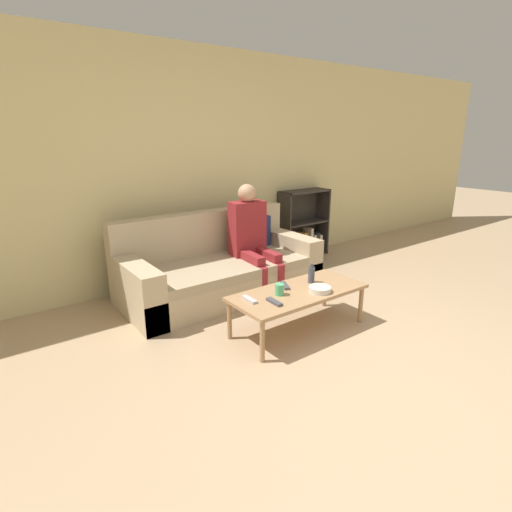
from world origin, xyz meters
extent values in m
plane|color=tan|center=(0.00, 0.00, 0.00)|extent=(22.00, 22.00, 0.00)
cube|color=beige|center=(0.00, 2.83, 1.30)|extent=(12.00, 0.06, 2.60)
cube|color=tan|center=(-0.09, 2.11, 0.14)|extent=(2.10, 0.95, 0.28)
cube|color=tan|center=(-0.09, 2.02, 0.33)|extent=(1.66, 0.77, 0.10)
cube|color=tan|center=(-0.09, 2.50, 0.62)|extent=(2.10, 0.18, 0.47)
cube|color=tan|center=(-1.03, 2.11, 0.27)|extent=(0.22, 0.95, 0.54)
cube|color=tan|center=(0.85, 2.11, 0.27)|extent=(0.22, 0.95, 0.54)
cube|color=navy|center=(0.54, 2.35, 0.56)|extent=(0.36, 0.12, 0.36)
cube|color=#332D28|center=(1.24, 2.65, 0.47)|extent=(0.02, 0.28, 0.93)
cube|color=#332D28|center=(1.97, 2.65, 0.47)|extent=(0.02, 0.28, 0.93)
cube|color=#332D28|center=(1.60, 2.78, 0.47)|extent=(0.75, 0.02, 0.93)
cube|color=#332D28|center=(1.60, 2.65, 0.01)|extent=(0.75, 0.28, 0.02)
cube|color=#332D28|center=(1.60, 2.65, 0.48)|extent=(0.70, 0.28, 0.02)
cube|color=#332D28|center=(1.60, 2.65, 0.92)|extent=(0.75, 0.28, 0.02)
cube|color=red|center=(1.27, 2.64, 0.18)|extent=(0.05, 0.19, 0.31)
cube|color=#993D84|center=(1.33, 2.63, 0.22)|extent=(0.05, 0.18, 0.39)
cube|color=#33519E|center=(1.39, 2.63, 0.15)|extent=(0.04, 0.18, 0.26)
cube|color=beige|center=(1.44, 2.64, 0.19)|extent=(0.05, 0.20, 0.34)
cube|color=#B77542|center=(1.49, 2.64, 0.15)|extent=(0.06, 0.23, 0.26)
cube|color=gold|center=(1.56, 2.63, 0.19)|extent=(0.05, 0.18, 0.33)
cube|color=gold|center=(1.62, 2.64, 0.15)|extent=(0.06, 0.22, 0.26)
cube|color=beige|center=(1.68, 2.63, 0.21)|extent=(0.04, 0.18, 0.38)
cube|color=beige|center=(1.73, 2.64, 0.16)|extent=(0.05, 0.23, 0.28)
cube|color=#232328|center=(1.79, 2.64, 0.17)|extent=(0.06, 0.23, 0.30)
cube|color=beige|center=(1.86, 2.63, 0.15)|extent=(0.06, 0.18, 0.26)
cylinder|color=#A87F56|center=(-0.56, 0.78, 0.17)|extent=(0.04, 0.04, 0.35)
cylinder|color=#A87F56|center=(0.58, 0.78, 0.17)|extent=(0.04, 0.04, 0.35)
cylinder|color=#A87F56|center=(-0.56, 1.23, 0.17)|extent=(0.04, 0.04, 0.35)
cylinder|color=#A87F56|center=(0.58, 1.23, 0.17)|extent=(0.04, 0.04, 0.35)
cube|color=#A87F56|center=(0.01, 1.01, 0.36)|extent=(1.22, 0.53, 0.03)
cylinder|color=maroon|center=(0.13, 1.66, 0.19)|extent=(0.10, 0.10, 0.38)
cylinder|color=maroon|center=(0.34, 1.64, 0.19)|extent=(0.10, 0.10, 0.38)
cube|color=maroon|center=(0.15, 1.91, 0.43)|extent=(0.14, 0.43, 0.09)
cube|color=maroon|center=(0.36, 1.89, 0.43)|extent=(0.14, 0.43, 0.09)
cube|color=maroon|center=(0.28, 2.15, 0.68)|extent=(0.40, 0.23, 0.59)
sphere|color=tan|center=(0.28, 2.15, 1.06)|extent=(0.20, 0.20, 0.20)
cylinder|color=#4CB77A|center=(-0.19, 1.03, 0.42)|extent=(0.08, 0.08, 0.10)
cube|color=#47474C|center=(-0.03, 1.15, 0.39)|extent=(0.12, 0.17, 0.02)
cube|color=#B7B7BC|center=(-0.46, 1.08, 0.39)|extent=(0.05, 0.17, 0.02)
cube|color=#47474C|center=(-0.33, 0.93, 0.39)|extent=(0.06, 0.17, 0.02)
cylinder|color=beige|center=(0.14, 0.88, 0.40)|extent=(0.19, 0.19, 0.05)
cylinder|color=#424756|center=(0.23, 1.08, 0.45)|extent=(0.06, 0.06, 0.15)
cylinder|color=#424756|center=(0.23, 1.08, 0.54)|extent=(0.03, 0.03, 0.04)
camera|label=1|loc=(-2.20, -1.34, 1.67)|focal=28.00mm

